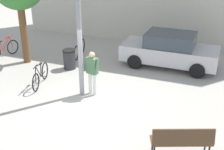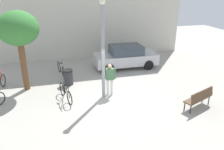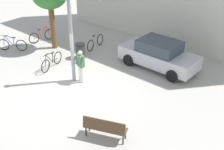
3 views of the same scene
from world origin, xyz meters
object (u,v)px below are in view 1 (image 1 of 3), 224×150
at_px(bicycle_red, 4,49).
at_px(lamppost, 79,26).
at_px(parked_car_silver, 170,50).
at_px(trash_bin, 69,59).
at_px(bicycle_black, 40,76).
at_px(bicycle_silver, 80,48).
at_px(person_by_lamppost, 92,70).
at_px(park_bench, 182,140).

bearing_deg(bicycle_red, lamppost, -22.10).
bearing_deg(parked_car_silver, trash_bin, -155.48).
bearing_deg(bicycle_black, bicycle_silver, 90.36).
height_order(lamppost, bicycle_red, lamppost).
height_order(person_by_lamppost, bicycle_black, person_by_lamppost).
distance_m(bicycle_red, parked_car_silver, 7.89).
height_order(park_bench, bicycle_red, bicycle_red).
xyz_separation_m(park_bench, bicycle_red, (-9.25, 4.35, -0.16)).
bearing_deg(bicycle_red, bicycle_black, -30.46).
relative_size(person_by_lamppost, bicycle_silver, 0.93).
relative_size(bicycle_black, parked_car_silver, 0.42).
relative_size(park_bench, bicycle_red, 0.93).
bearing_deg(person_by_lamppost, lamppost, -156.98).
relative_size(bicycle_black, trash_bin, 2.00).
distance_m(lamppost, bicycle_black, 2.91).
bearing_deg(trash_bin, person_by_lamppost, -43.34).
bearing_deg(bicycle_silver, bicycle_black, -89.64).
distance_m(person_by_lamppost, bicycle_black, 2.32).
bearing_deg(parked_car_silver, bicycle_silver, -176.67).
bearing_deg(bicycle_red, park_bench, -25.21).
xyz_separation_m(lamppost, person_by_lamppost, (0.37, 0.16, -1.63)).
relative_size(lamppost, parked_car_silver, 1.14).
relative_size(person_by_lamppost, bicycle_red, 0.93).
bearing_deg(park_bench, bicycle_black, 158.02).
bearing_deg(trash_bin, lamppost, -51.49).
xyz_separation_m(lamppost, park_bench, (4.00, -2.22, -2.05)).
xyz_separation_m(bicycle_silver, trash_bin, (0.30, -1.59, 0.06)).
height_order(person_by_lamppost, bicycle_red, person_by_lamppost).
bearing_deg(bicycle_red, person_by_lamppost, -19.39).
relative_size(parked_car_silver, trash_bin, 4.77).
distance_m(person_by_lamppost, trash_bin, 2.75).
bearing_deg(bicycle_red, bicycle_silver, 23.77).
bearing_deg(trash_bin, bicycle_red, 178.13).
relative_size(bicycle_silver, parked_car_silver, 0.42).
bearing_deg(park_bench, bicycle_silver, 135.38).
bearing_deg(person_by_lamppost, bicycle_red, 160.61).
distance_m(bicycle_silver, trash_bin, 1.62).
bearing_deg(bicycle_silver, trash_bin, -79.24).
bearing_deg(bicycle_black, lamppost, -4.62).
bearing_deg(parked_car_silver, park_bench, -75.64).
bearing_deg(bicycle_black, parked_car_silver, 40.58).
distance_m(lamppost, person_by_lamppost, 1.68).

